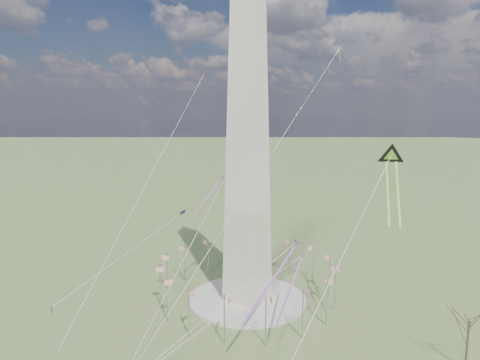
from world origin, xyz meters
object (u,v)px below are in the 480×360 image
Objects in this scene: washington_monument at (248,144)px; person_west at (52,309)px; tree_near at (470,317)px; kite_delta_black at (391,160)px.

person_west is (-40.90, -39.55, -47.02)m from washington_monument.
tree_near is 108.73m from person_west.
kite_delta_black is at bearing 9.66° from washington_monument.
person_west is at bearing -158.89° from tree_near.
washington_monument is at bearing 179.41° from tree_near.
tree_near is at bearing -0.59° from washington_monument.
tree_near reaches higher than person_west.
washington_monument is 5.71× the size of tree_near.
kite_delta_black is (79.97, 46.20, 44.27)m from person_west.
washington_monument reaches higher than tree_near.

